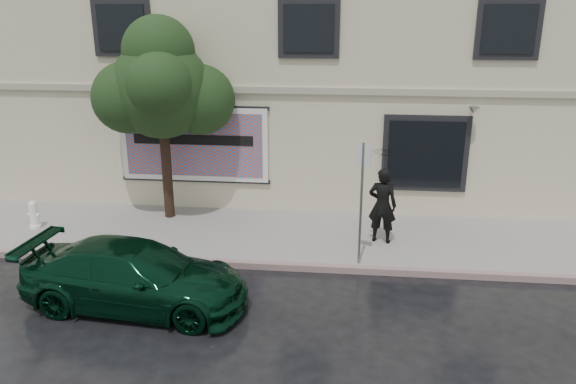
# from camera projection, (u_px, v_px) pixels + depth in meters

# --- Properties ---
(ground) EXTENTS (90.00, 90.00, 0.00)m
(ground) POSITION_uv_depth(u_px,v_px,m) (289.00, 303.00, 11.43)
(ground) COLOR black
(ground) RESTS_ON ground
(sidewalk) EXTENTS (20.00, 3.50, 0.15)m
(sidewalk) POSITION_uv_depth(u_px,v_px,m) (302.00, 237.00, 14.48)
(sidewalk) COLOR gray
(sidewalk) RESTS_ON ground
(curb) EXTENTS (20.00, 0.18, 0.16)m
(curb) POSITION_uv_depth(u_px,v_px,m) (296.00, 267.00, 12.83)
(curb) COLOR slate
(curb) RESTS_ON ground
(building) EXTENTS (20.00, 8.12, 7.00)m
(building) POSITION_uv_depth(u_px,v_px,m) (316.00, 77.00, 18.82)
(building) COLOR beige
(building) RESTS_ON ground
(billboard) EXTENTS (4.30, 0.16, 2.20)m
(billboard) POSITION_uv_depth(u_px,v_px,m) (194.00, 144.00, 15.75)
(billboard) COLOR white
(billboard) RESTS_ON ground
(car) EXTENTS (4.67, 2.39, 1.31)m
(car) POSITION_uv_depth(u_px,v_px,m) (135.00, 276.00, 11.13)
(car) COLOR black
(car) RESTS_ON ground
(pedestrian) EXTENTS (0.78, 0.61, 1.91)m
(pedestrian) POSITION_uv_depth(u_px,v_px,m) (382.00, 205.00, 13.74)
(pedestrian) COLOR black
(pedestrian) RESTS_ON sidewalk
(umbrella) EXTENTS (1.21, 1.21, 0.72)m
(umbrella) POSITION_uv_depth(u_px,v_px,m) (385.00, 153.00, 13.33)
(umbrella) COLOR black
(umbrella) RESTS_ON pedestrian
(street_tree) EXTENTS (2.59, 2.59, 4.84)m
(street_tree) POSITION_uv_depth(u_px,v_px,m) (161.00, 90.00, 14.62)
(street_tree) COLOR #311C16
(street_tree) RESTS_ON sidewalk
(fire_hydrant) EXTENTS (0.31, 0.29, 0.75)m
(fire_hydrant) POSITION_uv_depth(u_px,v_px,m) (34.00, 215.00, 14.80)
(fire_hydrant) COLOR white
(fire_hydrant) RESTS_ON sidewalk
(sign_pole) EXTENTS (0.32, 0.16, 2.82)m
(sign_pole) POSITION_uv_depth(u_px,v_px,m) (362.00, 194.00, 12.32)
(sign_pole) COLOR gray
(sign_pole) RESTS_ON sidewalk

